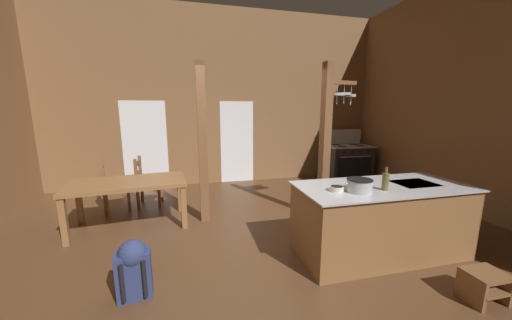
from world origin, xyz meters
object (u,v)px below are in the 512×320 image
(step_stool, at_px, (484,284))
(stockpot_on_counter, at_px, (359,185))
(backpack, at_px, (134,267))
(ladderback_chair_near_window, at_px, (147,182))
(dining_table, at_px, (129,187))
(mixing_bowl_on_counter, at_px, (336,189))
(kitchen_island, at_px, (380,220))
(ladderback_chair_by_post, at_px, (113,186))
(bottle_tall_on_counter, at_px, (385,181))
(stove_range, at_px, (347,162))

(step_stool, xyz_separation_m, stockpot_on_counter, (-0.84, 0.86, 0.80))
(backpack, bearing_deg, stockpot_on_counter, -0.60)
(step_stool, bearing_deg, ladderback_chair_near_window, 134.35)
(dining_table, relative_size, mixing_bowl_on_counter, 10.88)
(kitchen_island, relative_size, mixing_bowl_on_counter, 13.18)
(kitchen_island, xyz_separation_m, backpack, (-2.91, -0.13, -0.14))
(ladderback_chair_by_post, xyz_separation_m, bottle_tall_on_counter, (3.62, -2.66, 0.56))
(ladderback_chair_by_post, bearing_deg, step_stool, -40.33)
(stove_range, bearing_deg, bottle_tall_on_counter, -116.84)
(stove_range, bearing_deg, step_stool, -106.27)
(backpack, height_order, bottle_tall_on_counter, bottle_tall_on_counter)
(dining_table, bearing_deg, step_stool, -36.03)
(kitchen_island, relative_size, backpack, 3.63)
(dining_table, xyz_separation_m, ladderback_chair_near_window, (0.11, 0.97, -0.20))
(step_stool, height_order, bottle_tall_on_counter, bottle_tall_on_counter)
(backpack, bearing_deg, stove_range, 37.33)
(step_stool, distance_m, ladderback_chair_by_post, 5.42)
(kitchen_island, bearing_deg, mixing_bowl_on_counter, -174.15)
(backpack, bearing_deg, step_stool, -15.03)
(stove_range, bearing_deg, stockpot_on_counter, -121.10)
(stove_range, bearing_deg, kitchen_island, -116.42)
(step_stool, height_order, mixing_bowl_on_counter, mixing_bowl_on_counter)
(dining_table, bearing_deg, backpack, -78.09)
(backpack, xyz_separation_m, mixing_bowl_on_counter, (2.22, 0.06, 0.62))
(ladderback_chair_near_window, xyz_separation_m, ladderback_chair_by_post, (-0.56, -0.14, 0.00))
(dining_table, bearing_deg, mixing_bowl_on_counter, -33.64)
(stockpot_on_counter, bearing_deg, dining_table, 147.38)
(ladderback_chair_near_window, distance_m, stockpot_on_counter, 3.93)
(kitchen_island, height_order, ladderback_chair_near_window, ladderback_chair_near_window)
(dining_table, height_order, stockpot_on_counter, stockpot_on_counter)
(kitchen_island, bearing_deg, ladderback_chair_near_window, 140.37)
(stove_range, xyz_separation_m, step_stool, (-1.28, -4.38, -0.30))
(stove_range, relative_size, ladderback_chair_near_window, 1.39)
(step_stool, xyz_separation_m, bottle_tall_on_counter, (-0.51, 0.85, 0.84))
(bottle_tall_on_counter, bearing_deg, backpack, 179.21)
(stockpot_on_counter, relative_size, bottle_tall_on_counter, 1.31)
(stove_range, relative_size, stockpot_on_counter, 3.67)
(step_stool, relative_size, mixing_bowl_on_counter, 2.24)
(stove_range, relative_size, step_stool, 3.59)
(kitchen_island, distance_m, bottle_tall_on_counter, 0.60)
(ladderback_chair_by_post, xyz_separation_m, backpack, (0.83, -2.62, -0.14))
(stockpot_on_counter, bearing_deg, ladderback_chair_near_window, 134.33)
(mixing_bowl_on_counter, bearing_deg, step_stool, -41.21)
(stockpot_on_counter, bearing_deg, backpack, 179.40)
(stove_range, distance_m, ladderback_chair_by_post, 5.48)
(stove_range, distance_m, ladderback_chair_near_window, 4.90)
(kitchen_island, height_order, mixing_bowl_on_counter, mixing_bowl_on_counter)
(stove_range, xyz_separation_m, stockpot_on_counter, (-2.12, -3.52, 0.50))
(stove_range, bearing_deg, ladderback_chair_near_window, -171.46)
(stove_range, xyz_separation_m, ladderback_chair_near_window, (-4.84, -0.73, -0.03))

